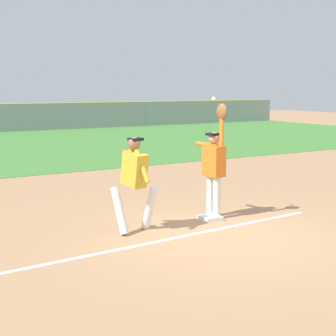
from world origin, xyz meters
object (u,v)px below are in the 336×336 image
(first_base, at_px, (210,218))
(runner, at_px, (135,178))
(fielder, at_px, (214,163))
(parked_car_black, at_px, (60,116))
(baseball, at_px, (214,99))

(first_base, bearing_deg, runner, -179.87)
(fielder, relative_size, parked_car_black, 0.51)
(baseball, bearing_deg, parked_car_black, 76.78)
(runner, distance_m, baseball, 2.23)
(baseball, bearing_deg, fielder, 18.91)
(runner, xyz_separation_m, baseball, (1.76, 0.07, 1.37))
(fielder, distance_m, parked_car_black, 26.94)
(first_base, height_order, fielder, fielder)
(runner, distance_m, parked_car_black, 27.49)
(first_base, xyz_separation_m, fielder, (0.15, 0.09, 1.08))
(baseball, xyz_separation_m, parked_car_black, (6.17, 26.25, -1.69))
(runner, xyz_separation_m, parked_car_black, (7.93, 26.32, -0.32))
(baseball, relative_size, parked_car_black, 0.02)
(first_base, height_order, parked_car_black, parked_car_black)
(fielder, distance_m, runner, 1.82)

